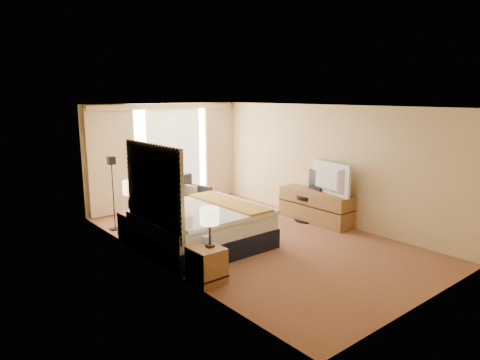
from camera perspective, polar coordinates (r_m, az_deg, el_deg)
floor at (r=8.60m, az=1.83°, el=-7.79°), size 4.20×7.00×0.02m
ceiling at (r=8.13m, az=1.95°, el=9.80°), size 4.20×7.00×0.02m
wall_back at (r=11.11m, az=-10.08°, el=3.32°), size 4.20×0.02×2.60m
wall_front at (r=6.14m, az=23.93°, el=-3.97°), size 4.20×0.02×2.60m
wall_left at (r=7.09m, az=-11.01°, el=-1.24°), size 0.02×7.00×2.60m
wall_right at (r=9.76m, az=11.23°, el=2.18°), size 0.02×7.00×2.60m
headboard at (r=7.29m, az=-11.48°, el=-1.08°), size 0.06×1.85×1.50m
nightstand_left at (r=6.65m, az=-4.50°, el=-11.18°), size 0.45×0.52×0.55m
nightstand_right at (r=8.71m, az=-13.98°, el=-5.98°), size 0.45×0.52×0.55m
media_dresser at (r=9.75m, az=10.00°, el=-3.49°), size 0.50×1.80×0.70m
window at (r=11.20m, az=-8.89°, el=3.53°), size 2.30×0.02×2.30m
curtains at (r=10.99m, az=-9.83°, el=3.82°), size 4.12×0.19×2.56m
bed at (r=8.08m, az=-5.20°, el=-6.22°), size 2.17×1.99×1.06m
loveseat at (r=10.38m, az=-7.81°, el=-2.88°), size 1.55×1.13×0.87m
floor_lamp at (r=9.26m, az=-16.66°, el=0.19°), size 0.20×0.20×1.56m
desk_chair at (r=9.79m, az=9.27°, el=-2.44°), size 0.56×0.56×1.15m
lamp_left at (r=6.40m, az=-4.09°, el=-4.93°), size 0.29×0.29×0.62m
lamp_right at (r=8.44m, az=-14.32°, el=-1.07°), size 0.31×0.31×0.65m
tissue_box at (r=6.73m, az=-4.48°, el=-7.89°), size 0.13×0.13×0.11m
telephone at (r=8.54m, az=-13.16°, el=-4.13°), size 0.19×0.17×0.07m
television at (r=9.36m, az=11.41°, el=0.20°), size 0.39×1.20×0.69m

